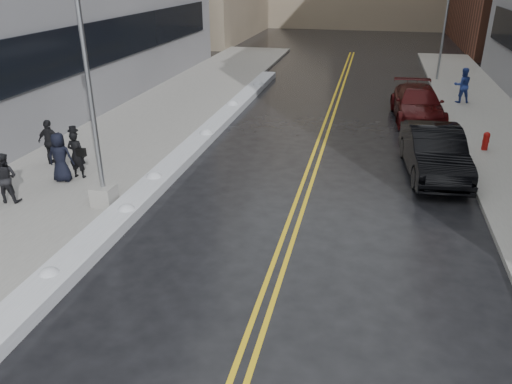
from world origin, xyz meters
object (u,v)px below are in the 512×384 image
Objects in this scene: pedestrian_east at (462,85)px; car_black at (434,152)px; car_maroon at (417,104)px; fire_hydrant at (486,140)px; pedestrian_c at (60,157)px; traffic_signal at (444,27)px; lamppost at (95,130)px; pedestrian_fedora at (77,154)px; pedestrian_d at (50,142)px; pedestrian_b at (5,178)px.

pedestrian_east is 0.36× the size of car_black.
car_maroon is at bearing 44.35° from pedestrian_east.
fire_hydrant is 0.14× the size of car_black.
pedestrian_c is (-14.59, -6.62, 0.45)m from fire_hydrant.
car_maroon is (-2.48, -3.51, -0.28)m from pedestrian_east.
car_black is 7.15m from car_maroon.
pedestrian_east is at bearing 72.20° from car_black.
traffic_signal is 6.58m from pedestrian_east.
lamppost reaches higher than traffic_signal.
car_maroon is (9.92, 12.36, -1.75)m from lamppost.
pedestrian_fedora is 0.99× the size of pedestrian_d.
lamppost is 4.50× the size of pedestrian_c.
lamppost reaches higher than car_black.
lamppost is at bearing -157.84° from car_black.
pedestrian_b is 0.86× the size of pedestrian_east.
lamppost reaches higher than pedestrian_fedora.
pedestrian_d reaches higher than car_black.
car_maroon is (-0.12, 7.14, -0.06)m from car_black.
pedestrian_b is 1.98m from pedestrian_c.
fire_hydrant is 15.53m from pedestrian_fedora.
pedestrian_b is 3.24m from pedestrian_d.
pedestrian_c is at bearing 148.93° from lamppost.
pedestrian_d reaches higher than pedestrian_b.
lamppost is at bearing 179.05° from pedestrian_b.
pedestrian_c reaches higher than pedestrian_d.
pedestrian_b is 0.31× the size of car_black.
pedestrian_fedora is at bearing -169.34° from car_black.
lamppost reaches higher than pedestrian_east.
car_maroon is at bearing 85.67° from car_black.
traffic_signal is 1.11× the size of car_maroon.
pedestrian_fedora is 1.87m from pedestrian_d.
car_black is (13.60, 2.50, -0.15)m from pedestrian_d.
fire_hydrant is at bearing -156.94° from pedestrian_fedora.
pedestrian_d is (-1.27, 1.34, -0.01)m from pedestrian_c.
fire_hydrant is (12.30, 8.00, -1.98)m from lamppost.
pedestrian_c reaches higher than pedestrian_fedora.
pedestrian_d is (-0.54, 3.19, 0.05)m from pedestrian_b.
car_maroon is at bearing -148.07° from pedestrian_c.
pedestrian_c reaches higher than car_maroon.
fire_hydrant is 16.03m from pedestrian_c.
pedestrian_fedora is 0.31× the size of car_maroon.
car_maroon is (11.86, 10.57, -0.19)m from pedestrian_fedora.
pedestrian_d is 16.57m from car_maroon.
pedestrian_east is at bearing -84.37° from traffic_signal.
fire_hydrant is at bearing -160.82° from pedestrian_b.
pedestrian_east is at bearing -145.44° from pedestrian_c.
pedestrian_east is (12.40, 15.87, -1.46)m from lamppost.
pedestrian_fedora is 15.89m from car_maroon.
car_maroon is at bearing -138.78° from pedestrian_fedora.
traffic_signal is at bearing 92.05° from fire_hydrant.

